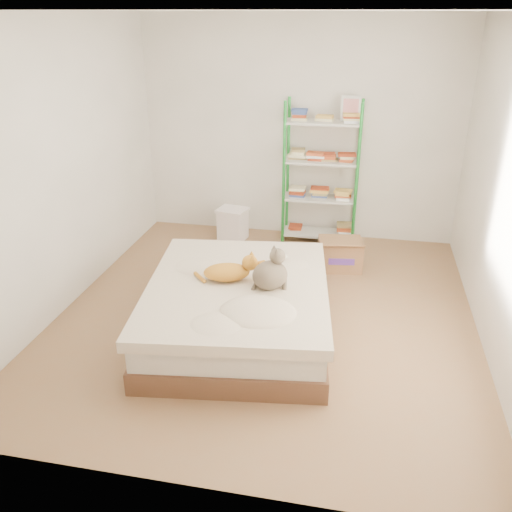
% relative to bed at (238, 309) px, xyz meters
% --- Properties ---
extents(room, '(3.81, 4.21, 2.61)m').
position_rel_bed_xyz_m(room, '(0.18, 0.38, 1.06)').
color(room, '#956841').
rests_on(room, ground).
extents(bed, '(1.75, 2.08, 0.48)m').
position_rel_bed_xyz_m(bed, '(0.00, 0.00, 0.00)').
color(bed, brown).
rests_on(bed, ground).
extents(orange_cat, '(0.52, 0.37, 0.19)m').
position_rel_bed_xyz_m(orange_cat, '(-0.11, 0.05, 0.34)').
color(orange_cat, orange).
rests_on(orange_cat, bed).
extents(grey_cat, '(0.40, 0.38, 0.36)m').
position_rel_bed_xyz_m(grey_cat, '(0.28, -0.03, 0.42)').
color(grey_cat, '#71664F').
rests_on(grey_cat, bed).
extents(shelf_unit, '(0.88, 0.36, 1.74)m').
position_rel_bed_xyz_m(shelf_unit, '(0.49, 2.27, 0.62)').
color(shelf_unit, green).
rests_on(shelf_unit, ground).
extents(cardboard_box, '(0.51, 0.50, 0.38)m').
position_rel_bed_xyz_m(cardboard_box, '(0.79, 1.52, -0.08)').
color(cardboard_box, brown).
rests_on(cardboard_box, ground).
extents(white_bin, '(0.40, 0.36, 0.40)m').
position_rel_bed_xyz_m(white_bin, '(-0.56, 2.10, -0.04)').
color(white_bin, white).
rests_on(white_bin, ground).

